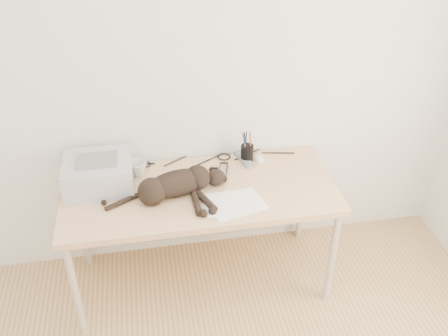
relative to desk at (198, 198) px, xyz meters
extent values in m
plane|color=silver|center=(0.00, 0.27, 0.69)|extent=(3.50, 0.00, 3.50)
cube|color=#E0B283|center=(0.00, -0.09, 0.11)|extent=(1.60, 0.70, 0.04)
cylinder|color=silver|center=(-0.75, -0.39, -0.26)|extent=(0.04, 0.04, 0.70)
cylinder|color=silver|center=(0.75, -0.39, -0.26)|extent=(0.04, 0.04, 0.70)
cylinder|color=silver|center=(-0.75, 0.21, -0.26)|extent=(0.04, 0.04, 0.70)
cylinder|color=silver|center=(0.75, 0.21, -0.26)|extent=(0.04, 0.04, 0.70)
cube|color=#E0B283|center=(0.00, 0.24, -0.21)|extent=(1.48, 0.02, 0.60)
cube|color=#A2A2A7|center=(-0.57, 0.05, 0.22)|extent=(0.40, 0.34, 0.18)
cube|color=black|center=(-0.57, 0.05, 0.23)|extent=(0.33, 0.02, 0.11)
cube|color=slate|center=(-0.57, 0.05, 0.31)|extent=(0.24, 0.17, 0.01)
cube|color=white|center=(0.18, -0.27, 0.14)|extent=(0.35, 0.29, 0.00)
cube|color=white|center=(0.15, -0.25, 0.14)|extent=(0.31, 0.23, 0.00)
ellipsoid|color=black|center=(-0.14, -0.11, 0.21)|extent=(0.39, 0.24, 0.15)
sphere|color=black|center=(-0.28, -0.16, 0.20)|extent=(0.16, 0.16, 0.16)
ellipsoid|color=black|center=(0.10, -0.07, 0.19)|extent=(0.13, 0.13, 0.10)
cone|color=black|center=(0.08, -0.02, 0.23)|extent=(0.05, 0.06, 0.05)
cone|color=black|center=(0.11, -0.02, 0.22)|extent=(0.05, 0.06, 0.05)
cylinder|color=black|center=(-0.04, -0.23, 0.15)|extent=(0.09, 0.22, 0.04)
cylinder|color=black|center=(0.01, -0.22, 0.15)|extent=(0.09, 0.22, 0.04)
cylinder|color=black|center=(-0.44, -0.14, 0.15)|extent=(0.23, 0.08, 0.03)
imported|color=silver|center=(-0.34, 0.12, 0.18)|extent=(0.15, 0.15, 0.10)
cylinder|color=black|center=(0.34, 0.17, 0.19)|extent=(0.08, 0.08, 0.11)
cylinder|color=#990C0C|center=(0.32, 0.17, 0.26)|extent=(0.01, 0.01, 0.15)
cylinder|color=navy|center=(0.35, 0.18, 0.26)|extent=(0.01, 0.01, 0.15)
cylinder|color=black|center=(0.34, 0.15, 0.26)|extent=(0.01, 0.01, 0.15)
cube|color=slate|center=(0.32, 0.16, 0.14)|extent=(0.10, 0.20, 0.02)
cube|color=black|center=(0.16, 0.06, 0.14)|extent=(0.09, 0.18, 0.02)
ellipsoid|color=white|center=(0.41, 0.16, 0.15)|extent=(0.06, 0.10, 0.03)
camera|label=1|loc=(-0.27, -2.42, 1.86)|focal=40.00mm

